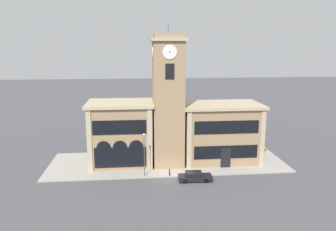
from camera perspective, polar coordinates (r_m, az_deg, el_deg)
ground_plane at (r=47.47m, az=0.66°, el=-10.74°), size 300.00×300.00×0.00m
sidewalk_kerb at (r=53.09m, az=-0.07°, el=-8.15°), size 37.17×12.17×0.15m
clock_tower at (r=49.62m, az=0.03°, el=2.41°), size 5.28×5.28×21.31m
town_hall_left_wing at (r=51.81m, az=-8.21°, el=-3.06°), size 10.17×8.01×9.95m
town_hall_right_wing at (r=53.55m, az=9.08°, el=-2.89°), size 12.70×8.01×9.43m
parked_car_near at (r=46.27m, az=4.64°, el=-10.49°), size 4.68×1.93×1.29m
street_lamp at (r=46.34m, az=-4.16°, el=-5.78°), size 0.36×0.36×6.29m
bollard at (r=47.47m, az=0.27°, el=-9.87°), size 0.18×0.18×1.06m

